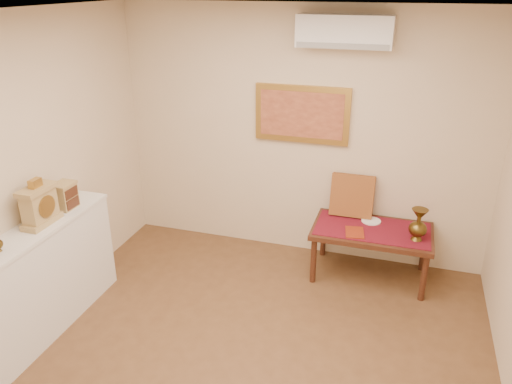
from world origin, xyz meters
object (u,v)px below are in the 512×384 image
at_px(wooden_chest, 65,196).
at_px(low_table, 372,235).
at_px(display_ledge, 28,290).
at_px(mantel_clock, 40,205).
at_px(brass_urn_tall, 419,221).

height_order(wooden_chest, low_table, wooden_chest).
relative_size(display_ledge, mantel_clock, 4.93).
height_order(display_ledge, wooden_chest, wooden_chest).
bearing_deg(mantel_clock, brass_urn_tall, 25.66).
distance_m(brass_urn_tall, mantel_clock, 3.45).
xyz_separation_m(brass_urn_tall, display_ledge, (-3.10, -1.77, -0.27)).
xyz_separation_m(display_ledge, low_table, (2.67, 1.88, -0.01)).
bearing_deg(mantel_clock, low_table, 30.89).
distance_m(mantel_clock, low_table, 3.17).
xyz_separation_m(display_ledge, wooden_chest, (0.01, 0.62, 0.61)).
relative_size(brass_urn_tall, mantel_clock, 0.97).
bearing_deg(low_table, wooden_chest, -154.72).
bearing_deg(mantel_clock, display_ledge, -93.78).
xyz_separation_m(display_ledge, mantel_clock, (0.02, 0.29, 0.66)).
height_order(display_ledge, low_table, display_ledge).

